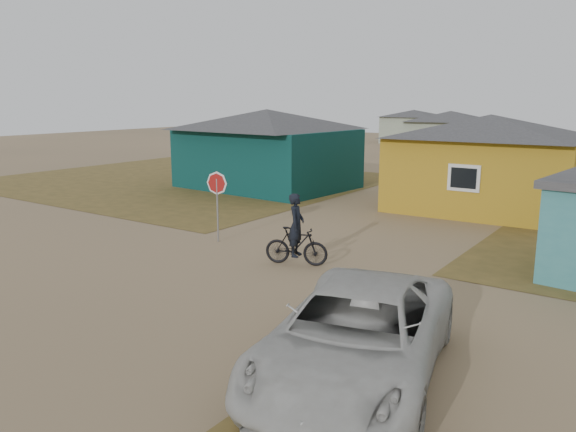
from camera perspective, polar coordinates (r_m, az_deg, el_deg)
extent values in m
plane|color=#8E7351|center=(13.86, -7.61, -7.30)|extent=(120.00, 120.00, 0.00)
cube|color=brown|center=(32.50, -10.44, 3.65)|extent=(20.00, 18.00, 0.00)
cube|color=#08302E|center=(29.09, -2.14, 5.87)|extent=(8.40, 6.54, 3.00)
pyramid|color=#373639|center=(28.95, -2.17, 9.81)|extent=(8.93, 7.08, 1.00)
cube|color=#B1851B|center=(24.65, 19.56, 4.11)|extent=(7.21, 6.24, 3.00)
pyramid|color=#373639|center=(24.49, 19.88, 8.64)|extent=(7.72, 6.76, 0.90)
cube|color=silver|center=(21.75, 17.43, 3.71)|extent=(1.20, 0.06, 1.00)
cube|color=black|center=(21.72, 17.41, 3.70)|extent=(0.95, 0.04, 0.75)
cube|color=#939E88|center=(46.19, 16.08, 7.50)|extent=(6.49, 5.60, 2.80)
pyramid|color=#373639|center=(46.11, 16.21, 9.73)|extent=(7.04, 6.15, 0.80)
cube|color=#939E88|center=(60.23, 12.59, 8.54)|extent=(5.75, 5.28, 2.70)
pyramid|color=#373639|center=(60.16, 12.66, 10.15)|extent=(6.28, 5.81, 0.70)
cylinder|color=gray|center=(18.04, -7.17, 0.56)|extent=(0.06, 0.06, 2.04)
imported|color=black|center=(15.51, 0.85, -3.07)|extent=(1.83, 1.07, 1.06)
imported|color=black|center=(15.37, 0.86, -0.92)|extent=(0.61, 0.74, 1.75)
imported|color=#BCBCB7|center=(9.31, 7.02, -11.95)|extent=(3.81, 6.04, 1.55)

